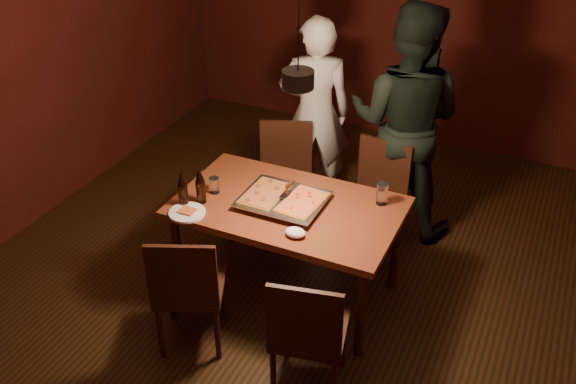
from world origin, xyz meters
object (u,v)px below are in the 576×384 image
at_px(chair_near_left, 187,283).
at_px(pizza_tray, 283,201).
at_px(diner_white, 315,113).
at_px(chair_far_left, 286,167).
at_px(chair_far_right, 377,188).
at_px(diner_dark, 405,122).
at_px(chair_near_right, 308,327).
at_px(beer_bottle_a, 183,189).
at_px(plate_slice, 187,212).
at_px(pendant_lamp, 298,77).
at_px(beer_bottle_b, 200,186).
at_px(dining_table, 288,214).

bearing_deg(chair_near_left, pizza_tray, 45.18).
bearing_deg(diner_white, chair_far_left, 59.29).
relative_size(chair_far_right, diner_dark, 0.26).
bearing_deg(chair_near_right, diner_dark, 78.96).
relative_size(chair_far_right, beer_bottle_a, 1.99).
height_order(plate_slice, diner_dark, diner_dark).
relative_size(chair_far_right, chair_near_right, 0.97).
bearing_deg(chair_far_right, diner_white, -26.11).
xyz_separation_m(chair_near_left, pendant_lamp, (0.49, 0.54, 1.22)).
bearing_deg(beer_bottle_a, diner_white, 79.23).
xyz_separation_m(diner_dark, pendant_lamp, (-0.28, -1.41, 0.82)).
xyz_separation_m(beer_bottle_a, diner_white, (0.29, 1.55, -0.05)).
bearing_deg(chair_far_left, pizza_tray, 91.92).
height_order(beer_bottle_b, diner_dark, diner_dark).
height_order(chair_near_right, beer_bottle_a, beer_bottle_a).
distance_m(chair_far_left, beer_bottle_b, 1.07).
distance_m(plate_slice, pendant_lamp, 1.24).
relative_size(chair_far_right, plate_slice, 2.01).
bearing_deg(chair_near_right, plate_slice, 145.58).
bearing_deg(pizza_tray, chair_near_right, -54.82).
bearing_deg(chair_far_right, beer_bottle_b, 54.34).
height_order(beer_bottle_a, diner_dark, diner_dark).
distance_m(dining_table, beer_bottle_b, 0.61).
bearing_deg(beer_bottle_b, beer_bottle_a, -138.59).
bearing_deg(beer_bottle_a, pendant_lamp, 4.95).
xyz_separation_m(chair_far_right, chair_near_right, (0.11, -1.59, 0.00)).
distance_m(beer_bottle_b, pendant_lamp, 1.13).
distance_m(dining_table, pendant_lamp, 1.12).
bearing_deg(chair_near_right, beer_bottle_b, 138.11).
relative_size(plate_slice, diner_white, 0.15).
relative_size(chair_far_left, beer_bottle_b, 2.20).
xyz_separation_m(chair_near_right, diner_dark, (-0.04, 1.98, 0.40)).
height_order(chair_near_left, beer_bottle_b, beer_bottle_b).
relative_size(dining_table, diner_dark, 0.80).
distance_m(chair_far_right, chair_near_left, 1.71).
xyz_separation_m(dining_table, chair_near_right, (0.49, -0.80, -0.14)).
relative_size(chair_far_right, pendant_lamp, 0.44).
bearing_deg(diner_white, chair_near_right, 87.63).
bearing_deg(pendant_lamp, beer_bottle_b, 179.23).
distance_m(beer_bottle_b, diner_white, 1.48).
bearing_deg(chair_near_left, chair_far_right, 42.09).
bearing_deg(diner_white, pizza_tray, 79.12).
distance_m(chair_near_left, plate_slice, 0.50).
relative_size(beer_bottle_b, plate_slice, 1.03).
bearing_deg(pendant_lamp, chair_far_right, 77.91).
relative_size(dining_table, beer_bottle_b, 6.04).
height_order(chair_far_left, plate_slice, chair_far_left).
distance_m(pizza_tray, diner_dark, 1.30).
height_order(chair_near_left, beer_bottle_a, beer_bottle_a).
bearing_deg(dining_table, chair_near_right, -58.39).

